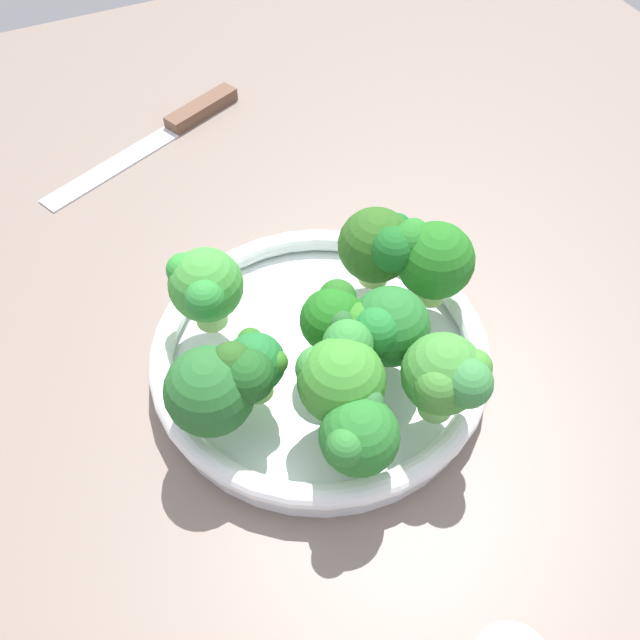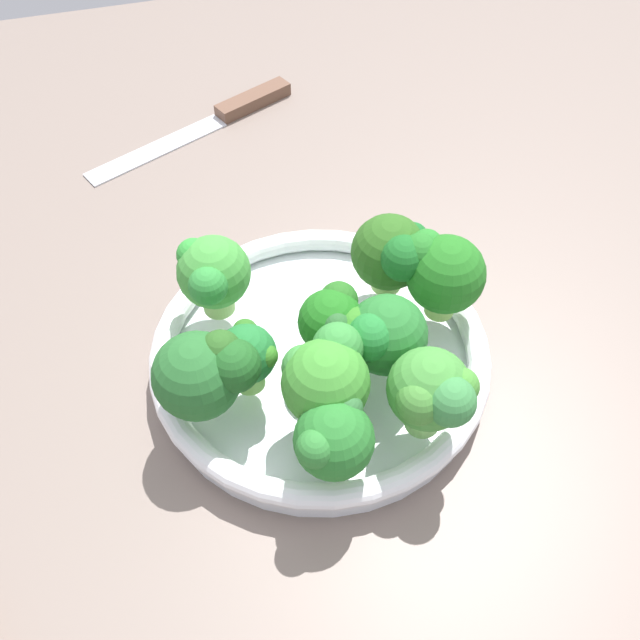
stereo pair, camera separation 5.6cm
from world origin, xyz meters
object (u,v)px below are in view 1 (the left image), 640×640
at_px(broccoli_floret_3, 447,377).
at_px(broccoli_floret_7, 359,436).
at_px(broccoli_floret_5, 379,246).
at_px(broccoli_floret_6, 431,259).
at_px(broccoli_floret_4, 218,387).
at_px(knife, 171,128).
at_px(bowl, 320,356).
at_px(broccoli_floret_2, 381,327).
at_px(broccoli_floret_0, 205,287).
at_px(broccoli_floret_9, 255,363).
at_px(broccoli_floret_1, 340,375).
at_px(broccoli_floret_8, 334,320).

height_order(broccoli_floret_3, broccoli_floret_7, broccoli_floret_3).
relative_size(broccoli_floret_5, broccoli_floret_6, 0.98).
bearing_deg(broccoli_floret_4, knife, 168.97).
height_order(broccoli_floret_6, broccoli_floret_7, broccoli_floret_6).
bearing_deg(broccoli_floret_4, broccoli_floret_7, 44.71).
relative_size(bowl, broccoli_floret_2, 3.80).
bearing_deg(broccoli_floret_0, broccoli_floret_9, 7.39).
height_order(broccoli_floret_1, broccoli_floret_7, broccoli_floret_1).
distance_m(broccoli_floret_7, broccoli_floret_8, 0.10).
xyz_separation_m(broccoli_floret_7, broccoli_floret_9, (-0.09, -0.04, -0.00)).
relative_size(broccoli_floret_7, broccoli_floret_9, 1.07).
distance_m(broccoli_floret_8, broccoli_floret_9, 0.07).
bearing_deg(broccoli_floret_6, broccoli_floret_0, -105.41).
distance_m(bowl, knife, 0.37).
bearing_deg(bowl, broccoli_floret_3, 28.65).
distance_m(broccoli_floret_0, broccoli_floret_2, 0.14).
bearing_deg(broccoli_floret_4, broccoli_floret_2, 90.51).
bearing_deg(broccoli_floret_6, broccoli_floret_3, -25.11).
relative_size(broccoli_floret_6, broccoli_floret_9, 1.27).
bearing_deg(broccoli_floret_3, broccoli_floret_6, 154.89).
bearing_deg(broccoli_floret_1, broccoli_floret_2, 122.60).
bearing_deg(broccoli_floret_2, broccoli_floret_6, 121.86).
height_order(broccoli_floret_0, broccoli_floret_6, broccoli_floret_6).
bearing_deg(broccoli_floret_1, broccoli_floret_7, -8.96).
bearing_deg(broccoli_floret_7, broccoli_floret_9, -154.42).
height_order(broccoli_floret_3, knife, broccoli_floret_3).
distance_m(broccoli_floret_0, broccoli_floret_1, 0.14).
height_order(broccoli_floret_7, broccoli_floret_8, same).
distance_m(broccoli_floret_2, knife, 0.41).
relative_size(broccoli_floret_0, broccoli_floret_1, 0.94).
bearing_deg(broccoli_floret_5, broccoli_floret_6, 41.63).
bearing_deg(broccoli_floret_3, broccoli_floret_2, -164.36).
xyz_separation_m(broccoli_floret_4, broccoli_floret_5, (-0.08, 0.17, 0.00)).
bearing_deg(knife, bowl, 2.48).
bearing_deg(knife, broccoli_floret_9, -6.78).
distance_m(bowl, broccoli_floret_7, 0.12).
xyz_separation_m(broccoli_floret_2, knife, (-0.41, -0.05, -0.07)).
xyz_separation_m(broccoli_floret_2, broccoli_floret_3, (0.06, 0.02, 0.01)).
height_order(broccoli_floret_1, broccoli_floret_8, broccoli_floret_1).
relative_size(broccoli_floret_4, knife, 0.31).
height_order(broccoli_floret_3, broccoli_floret_4, broccoli_floret_3).
bearing_deg(bowl, broccoli_floret_9, -70.59).
height_order(broccoli_floret_0, broccoli_floret_9, broccoli_floret_0).
height_order(broccoli_floret_0, broccoli_floret_7, broccoli_floret_0).
xyz_separation_m(broccoli_floret_0, broccoli_floret_5, (0.02, 0.15, -0.00)).
bearing_deg(knife, broccoli_floret_2, 7.23).
distance_m(broccoli_floret_4, broccoli_floret_8, 0.10).
distance_m(broccoli_floret_1, broccoli_floret_2, 0.06).
height_order(broccoli_floret_3, broccoli_floret_9, broccoli_floret_3).
relative_size(broccoli_floret_2, broccoli_floret_9, 1.22).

